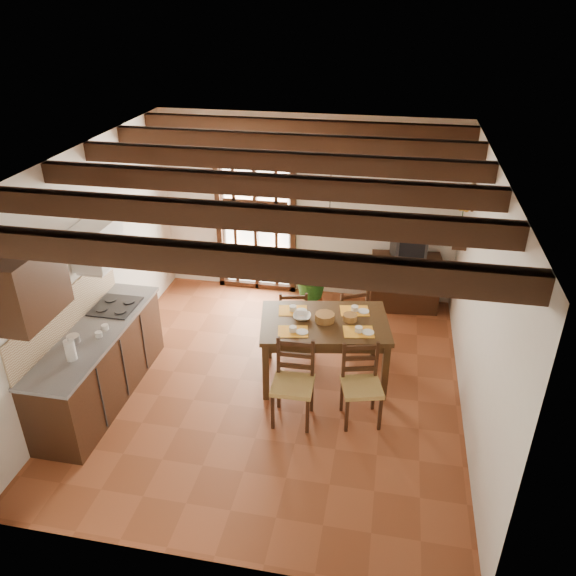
% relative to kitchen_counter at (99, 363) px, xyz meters
% --- Properties ---
extents(ground_plane, '(5.00, 5.00, 0.00)m').
position_rel_kitchen_counter_xyz_m(ground_plane, '(1.96, 0.60, -0.47)').
color(ground_plane, brown).
extents(room_shell, '(4.52, 5.02, 2.81)m').
position_rel_kitchen_counter_xyz_m(room_shell, '(1.96, 0.60, 1.34)').
color(room_shell, silver).
rests_on(room_shell, ground_plane).
extents(ceiling_beams, '(4.50, 4.34, 0.20)m').
position_rel_kitchen_counter_xyz_m(ceiling_beams, '(1.96, 0.60, 2.22)').
color(ceiling_beams, black).
rests_on(ceiling_beams, room_shell).
extents(french_door, '(1.26, 0.11, 2.32)m').
position_rel_kitchen_counter_xyz_m(french_door, '(1.16, 3.05, 0.70)').
color(french_door, white).
rests_on(french_door, ground_plane).
extents(kitchen_counter, '(0.64, 2.25, 1.38)m').
position_rel_kitchen_counter_xyz_m(kitchen_counter, '(0.00, 0.00, 0.00)').
color(kitchen_counter, black).
rests_on(kitchen_counter, ground_plane).
extents(upper_cabinet, '(0.35, 0.80, 0.70)m').
position_rel_kitchen_counter_xyz_m(upper_cabinet, '(-0.12, -0.70, 1.38)').
color(upper_cabinet, black).
rests_on(upper_cabinet, room_shell).
extents(range_hood, '(0.38, 0.60, 0.54)m').
position_rel_kitchen_counter_xyz_m(range_hood, '(-0.09, 0.55, 1.26)').
color(range_hood, white).
rests_on(range_hood, room_shell).
extents(counter_items, '(0.50, 1.43, 0.25)m').
position_rel_kitchen_counter_xyz_m(counter_items, '(0.00, 0.09, 0.49)').
color(counter_items, black).
rests_on(counter_items, kitchen_counter).
extents(dining_table, '(1.67, 1.24, 0.83)m').
position_rel_kitchen_counter_xyz_m(dining_table, '(2.53, 0.86, 0.25)').
color(dining_table, '#3B2613').
rests_on(dining_table, ground_plane).
extents(chair_near_left, '(0.46, 0.44, 0.97)m').
position_rel_kitchen_counter_xyz_m(chair_near_left, '(2.30, 0.02, -0.17)').
color(chair_near_left, tan).
rests_on(chair_near_left, ground_plane).
extents(chair_near_right, '(0.52, 0.51, 0.93)m').
position_rel_kitchen_counter_xyz_m(chair_near_right, '(3.04, 0.16, -0.18)').
color(chair_near_right, tan).
rests_on(chair_near_right, ground_plane).
extents(chair_far_left, '(0.47, 0.45, 0.85)m').
position_rel_kitchen_counter_xyz_m(chair_far_left, '(2.01, 1.55, -0.21)').
color(chair_far_left, tan).
rests_on(chair_far_left, ground_plane).
extents(chair_far_right, '(0.53, 0.52, 0.88)m').
position_rel_kitchen_counter_xyz_m(chair_far_right, '(2.77, 1.69, -0.20)').
color(chair_far_right, tan).
rests_on(chair_far_right, ground_plane).
extents(table_setting, '(1.11, 0.74, 0.10)m').
position_rel_kitchen_counter_xyz_m(table_setting, '(2.53, 0.86, 0.46)').
color(table_setting, '#FFAB28').
rests_on(table_setting, dining_table).
extents(table_bowl, '(0.23, 0.23, 0.05)m').
position_rel_kitchen_counter_xyz_m(table_bowl, '(2.25, 0.86, 0.38)').
color(table_bowl, white).
rests_on(table_bowl, dining_table).
extents(sideboard, '(1.04, 0.55, 0.85)m').
position_rel_kitchen_counter_xyz_m(sideboard, '(3.49, 2.83, -0.05)').
color(sideboard, black).
rests_on(sideboard, ground_plane).
extents(crt_tv, '(0.53, 0.51, 0.39)m').
position_rel_kitchen_counter_xyz_m(crt_tv, '(3.49, 2.82, 0.57)').
color(crt_tv, black).
rests_on(crt_tv, sideboard).
extents(fuse_box, '(0.25, 0.03, 0.32)m').
position_rel_kitchen_counter_xyz_m(fuse_box, '(3.46, 3.08, 1.28)').
color(fuse_box, white).
rests_on(fuse_box, room_shell).
extents(plant_pot, '(0.34, 0.34, 0.21)m').
position_rel_kitchen_counter_xyz_m(plant_pot, '(2.15, 2.58, -0.36)').
color(plant_pot, maroon).
rests_on(plant_pot, ground_plane).
extents(potted_plant, '(1.93, 1.68, 2.04)m').
position_rel_kitchen_counter_xyz_m(potted_plant, '(2.15, 2.58, 0.10)').
color(potted_plant, '#144C19').
rests_on(potted_plant, ground_plane).
extents(wall_shelf, '(0.20, 0.42, 0.20)m').
position_rel_kitchen_counter_xyz_m(wall_shelf, '(4.10, 2.20, 1.04)').
color(wall_shelf, black).
rests_on(wall_shelf, room_shell).
extents(shelf_vase, '(0.15, 0.15, 0.15)m').
position_rel_kitchen_counter_xyz_m(shelf_vase, '(4.10, 2.20, 1.18)').
color(shelf_vase, '#B2BFB2').
rests_on(shelf_vase, wall_shelf).
extents(shelf_flowers, '(0.14, 0.14, 0.36)m').
position_rel_kitchen_counter_xyz_m(shelf_flowers, '(4.10, 2.20, 1.38)').
color(shelf_flowers, '#FFAB28').
rests_on(shelf_flowers, shelf_vase).
extents(framed_picture, '(0.03, 0.32, 0.32)m').
position_rel_kitchen_counter_xyz_m(framed_picture, '(4.18, 2.20, 1.58)').
color(framed_picture, brown).
rests_on(framed_picture, room_shell).
extents(pendant_lamp, '(0.36, 0.36, 0.84)m').
position_rel_kitchen_counter_xyz_m(pendant_lamp, '(2.53, 0.96, 1.60)').
color(pendant_lamp, black).
rests_on(pendant_lamp, room_shell).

